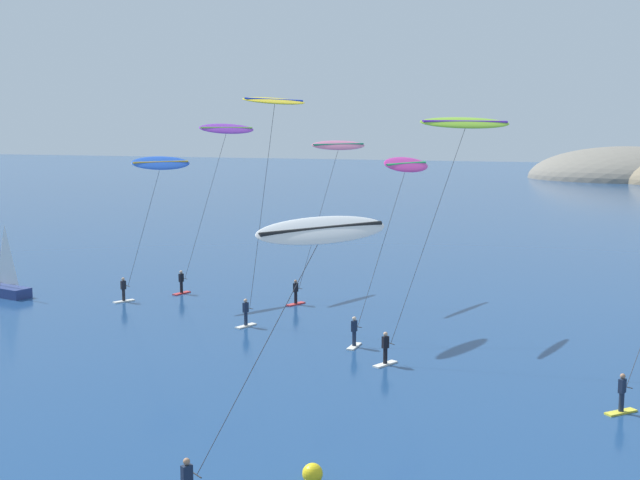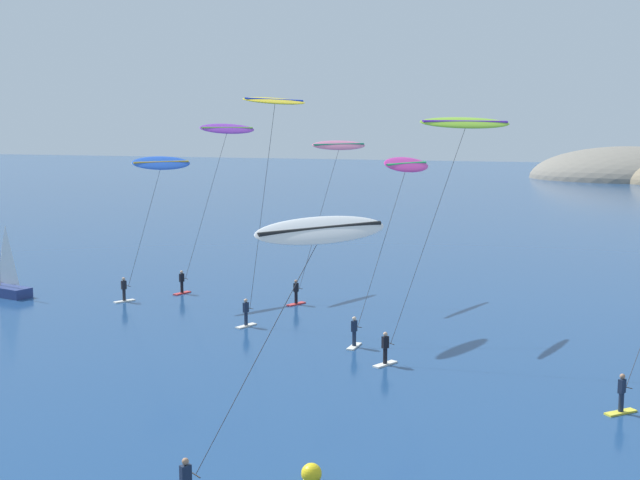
% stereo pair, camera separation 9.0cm
% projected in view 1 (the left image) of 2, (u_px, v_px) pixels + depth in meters
% --- Properties ---
extents(sailboat_near, '(5.97, 2.16, 5.70)m').
position_uv_depth(sailboat_near, '(0.00, 286.00, 57.65)').
color(sailboat_near, navy).
rests_on(sailboat_near, ground).
extents(kitesurfer_yellow, '(2.93, 6.19, 13.84)m').
position_uv_depth(kitesurfer_yellow, '(273.00, 117.00, 48.65)').
color(kitesurfer_yellow, silver).
rests_on(kitesurfer_yellow, ground).
extents(kitesurfer_blue, '(3.59, 5.97, 10.02)m').
position_uv_depth(kitesurfer_blue, '(158.00, 173.00, 56.12)').
color(kitesurfer_blue, silver).
rests_on(kitesurfer_blue, ground).
extents(kitesurfer_magenta, '(2.50, 8.96, 10.26)m').
position_uv_depth(kitesurfer_magenta, '(403.00, 177.00, 46.92)').
color(kitesurfer_magenta, silver).
rests_on(kitesurfer_magenta, ground).
extents(kitesurfer_purple, '(3.15, 8.23, 12.35)m').
position_uv_depth(kitesurfer_purple, '(224.00, 140.00, 60.08)').
color(kitesurfer_purple, red).
rests_on(kitesurfer_purple, ground).
extents(kitesurfer_lime, '(5.50, 8.11, 12.52)m').
position_uv_depth(kitesurfer_lime, '(460.00, 141.00, 41.61)').
color(kitesurfer_lime, silver).
rests_on(kitesurfer_lime, ground).
extents(kitesurfer_pink, '(2.97, 8.71, 11.12)m').
position_uv_depth(kitesurfer_pink, '(336.00, 157.00, 56.79)').
color(kitesurfer_pink, red).
rests_on(kitesurfer_pink, ground).
extents(kitesurfer_white, '(4.91, 8.35, 8.86)m').
position_uv_depth(kitesurfer_white, '(313.00, 250.00, 27.06)').
color(kitesurfer_white, red).
rests_on(kitesurfer_white, ground).
extents(marker_buoy, '(0.70, 0.70, 0.70)m').
position_uv_depth(marker_buoy, '(312.00, 473.00, 26.82)').
color(marker_buoy, yellow).
rests_on(marker_buoy, ground).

